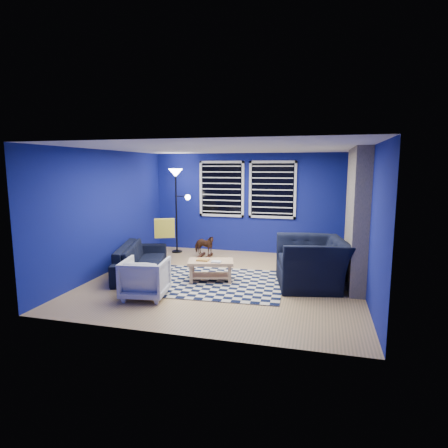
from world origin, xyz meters
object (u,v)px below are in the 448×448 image
armchair_bent (145,278)px  rocking_horse (204,245)px  sofa (141,259)px  floor_lamp (177,184)px  tv (354,201)px  armchair_big (312,262)px  cabinet (315,249)px  coffee_table (211,266)px

armchair_bent → rocking_horse: armchair_bent is taller
sofa → floor_lamp: size_ratio=0.97×
tv → rocking_horse: (-3.39, -0.45, -1.09)m
tv → floor_lamp: size_ratio=0.47×
armchair_big → rocking_horse: armchair_big is taller
armchair_bent → cabinet: (2.69, 3.24, -0.05)m
sofa → floor_lamp: (0.00, 2.00, 1.43)m
rocking_horse → cabinet: bearing=-69.2°
armchair_big → coffee_table: bearing=-95.0°
sofa → coffee_table: (1.52, -0.15, -0.00)m
sofa → armchair_big: 3.38m
armchair_bent → floor_lamp: size_ratio=0.34×
armchair_big → floor_lamp: size_ratio=0.64×
armchair_big → cabinet: armchair_big is taller
armchair_big → cabinet: (0.03, 1.91, -0.16)m
armchair_big → armchair_bent: bearing=-75.0°
tv → rocking_horse: 3.58m
rocking_horse → coffee_table: (0.68, -1.73, -0.02)m
floor_lamp → rocking_horse: bearing=-26.1°
rocking_horse → coffee_table: bearing=-146.3°
armchair_big → floor_lamp: floor_lamp is taller
tv → armchair_big: size_ratio=0.74×
armchair_big → armchair_bent: size_ratio=1.85×
sofa → tv: bearing=-81.4°
floor_lamp → coffee_table: bearing=-54.7°
tv → armchair_big: tv is taller
cabinet → floor_lamp: size_ratio=0.34×
rocking_horse → floor_lamp: size_ratio=0.27×
sofa → rocking_horse: size_ratio=3.58×
tv → cabinet: tv is taller
tv → armchair_bent: tv is taller
armchair_bent → armchair_big: bearing=-161.5°
tv → armchair_bent: size_ratio=1.38×
armchair_big → coffee_table: armchair_big is taller
cabinet → tv: bearing=-5.3°
armchair_big → rocking_horse: (-2.54, 1.52, -0.12)m
coffee_table → cabinet: 2.84m
sofa → armchair_bent: 1.46m
cabinet → floor_lamp: floor_lamp is taller
sofa → armchair_big: (3.38, 0.07, 0.14)m
rocking_horse → armchair_big: bearing=-108.6°
armchair_bent → coffee_table: (0.80, 1.12, -0.04)m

